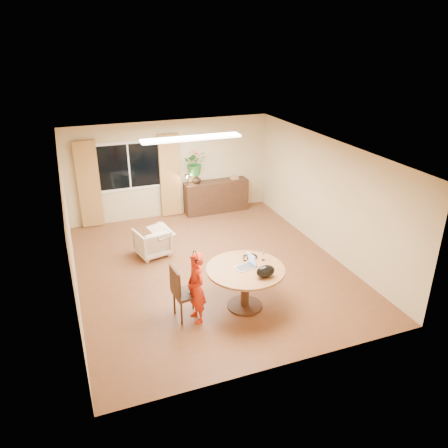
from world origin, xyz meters
The scene contains 24 objects.
floor centered at (0.00, 0.00, 0.00)m, with size 6.50×6.50×0.00m, color brown.
ceiling centered at (0.00, 0.00, 2.60)m, with size 6.50×6.50×0.00m, color white.
wall_back centered at (0.00, 3.25, 1.30)m, with size 5.50×5.50×0.00m, color tan.
wall_left centered at (-2.75, 0.00, 1.30)m, with size 6.50×6.50×0.00m, color tan.
wall_right centered at (2.75, 0.00, 1.30)m, with size 6.50×6.50×0.00m, color tan.
window centered at (-1.10, 3.23, 1.50)m, with size 1.70×0.03×1.30m.
curtain_left centered at (-2.15, 3.15, 1.15)m, with size 0.55×0.08×2.25m, color brown.
curtain_right centered at (-0.05, 3.15, 1.15)m, with size 0.55×0.08×2.25m, color brown.
ceiling_panel centered at (0.00, 1.20, 2.57)m, with size 2.20×0.35×0.05m, color white.
dining_table centered at (0.12, -1.60, 0.64)m, with size 1.42×1.42×0.81m.
dining_chair centered at (-0.96, -1.52, 0.51)m, with size 0.49×0.44×1.02m, color black, non-canonical shape.
child centered at (-0.83, -1.67, 0.65)m, with size 0.31×0.47×1.30m, color #B30D24.
laptop centered at (0.11, -1.57, 0.93)m, with size 0.36×0.24×0.24m, color #B7B7BC, non-canonical shape.
tumbler centered at (0.22, -1.33, 0.86)m, with size 0.07×0.07×0.10m, color white, non-canonical shape.
wine_glass centered at (0.54, -1.44, 0.90)m, with size 0.07×0.07×0.19m, color white, non-canonical shape.
pot_lid centered at (0.38, -1.25, 0.83)m, with size 0.24×0.24×0.04m, color white, non-canonical shape.
handbag centered at (0.31, -2.00, 0.92)m, with size 0.34×0.20×0.22m, color black, non-canonical shape.
armchair centered at (-1.04, 1.04, 0.32)m, with size 0.69×0.71×0.64m, color beige.
throw centered at (-0.83, 0.98, 0.66)m, with size 0.45×0.55×0.03m, color beige, non-canonical shape.
sideboard centered at (1.21, 3.01, 0.45)m, with size 1.79×0.44×0.89m, color black.
vase centered at (0.64, 3.01, 1.02)m, with size 0.24×0.24×0.25m, color black.
bouquet centered at (0.62, 3.01, 1.47)m, with size 0.59×0.51×0.66m, color #326325.
book_stack centered at (1.75, 3.01, 0.94)m, with size 0.22×0.16×0.09m, color #936D4A, non-canonical shape.
desk_lamp centered at (0.37, 2.96, 1.05)m, with size 0.13×0.13×0.31m, color black, non-canonical shape.
Camera 1 is at (-2.64, -7.83, 4.67)m, focal length 35.00 mm.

